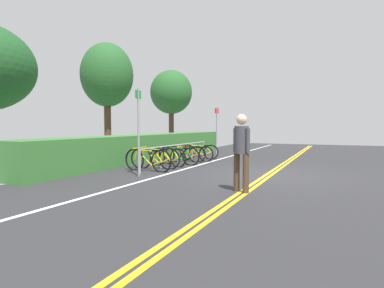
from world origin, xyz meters
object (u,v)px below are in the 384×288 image
bicycle_1 (155,158)px  tree_mid (107,76)px  bicycle_4 (185,154)px  pedestrian (241,147)px  sign_post_near (138,124)px  bicycle_2 (168,157)px  bicycle_3 (179,156)px  bicycle_5 (195,153)px  bicycle_6 (200,152)px  sign_post_far (217,127)px  bike_rack (178,150)px  bicycle_0 (148,160)px  tree_far_right (171,93)px

bicycle_1 → tree_mid: tree_mid is taller
bicycle_4 → pedestrian: bearing=-143.0°
sign_post_near → bicycle_2: bearing=8.5°
bicycle_3 → tree_mid: tree_mid is taller
bicycle_5 → pedestrian: size_ratio=0.95×
bicycle_6 → sign_post_far: 1.84m
bicycle_3 → pedestrian: size_ratio=1.02×
bike_rack → bicycle_2: bike_rack is taller
bicycle_0 → tree_far_right: size_ratio=0.37×
bicycle_1 → tree_mid: size_ratio=0.35×
bicycle_1 → sign_post_near: (-1.65, -0.41, 1.16)m
bike_rack → tree_mid: 5.02m
bicycle_1 → pedestrian: pedestrian is taller
bicycle_2 → bicycle_5: bearing=-5.5°
bike_rack → bicycle_1: 1.53m
bicycle_0 → sign_post_near: 1.61m
bike_rack → bicycle_0: bearing=178.4°
bike_rack → bicycle_4: 0.83m
bicycle_5 → sign_post_far: bearing=-3.9°
pedestrian → tree_far_right: size_ratio=0.35×
bicycle_1 → tree_mid: 5.46m
pedestrian → tree_mid: size_ratio=0.34×
bicycle_4 → bicycle_5: (0.61, -0.17, -0.02)m
bicycle_0 → tree_far_right: 10.75m
bicycle_3 → tree_mid: (0.72, 3.91, 3.36)m
bicycle_0 → pedestrian: (-2.06, -3.73, 0.65)m
bike_rack → bicycle_6: (2.19, -0.00, -0.25)m
bicycle_5 → bike_rack: bearing=175.3°
bicycle_1 → pedestrian: (-2.65, -3.79, 0.65)m
bike_rack → pedestrian: (-4.16, -3.67, 0.44)m
bicycle_6 → tree_far_right: size_ratio=0.32×
tree_far_right → bicycle_1: bearing=-155.7°
bicycle_4 → tree_far_right: tree_far_right is taller
pedestrian → bicycle_0: bearing=61.1°
bike_rack → tree_mid: (0.67, 3.85, 3.14)m
bicycle_4 → bicycle_6: 1.40m
bicycle_1 → bicycle_5: bearing=-4.7°
bicycle_6 → bicycle_2: bearing=178.3°
tree_far_right → pedestrian: bearing=-145.9°
tree_mid → bicycle_0: bearing=-126.1°
bike_rack → bicycle_4: (0.79, 0.06, -0.24)m
pedestrian → sign_post_near: 3.57m
sign_post_far → sign_post_near: bearing=-179.9°
bicycle_0 → bicycle_2: size_ratio=1.11×
bike_rack → sign_post_near: size_ratio=2.07×
tree_far_right → sign_post_far: bearing=-130.1°
bike_rack → bicycle_0: (-2.10, 0.06, -0.21)m
bicycle_2 → tree_mid: 5.23m
bike_rack → bicycle_2: size_ratio=3.24×
bike_rack → bicycle_5: size_ratio=3.20×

